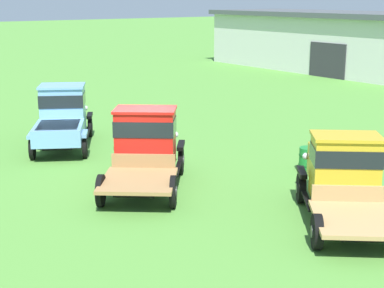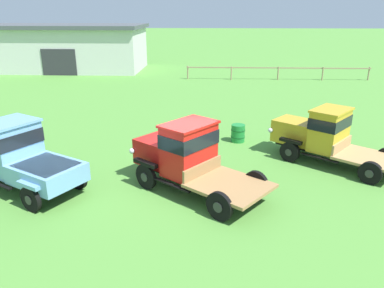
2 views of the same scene
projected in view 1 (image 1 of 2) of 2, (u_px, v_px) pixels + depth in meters
ground_plane at (143, 180)px, 18.21m from camera, size 240.00×240.00×0.00m
farm_shed at (331, 41)px, 45.23m from camera, size 20.54×8.20×4.43m
vintage_truck_foreground_near at (63, 116)px, 22.19m from camera, size 5.28×3.92×2.31m
vintage_truck_second_in_line at (146, 144)px, 17.78m from camera, size 5.01×4.50×2.33m
vintage_truck_midrow_center at (342, 174)px, 15.13m from camera, size 4.98×4.51×2.19m
oil_drum_beside_row at (309, 160)px, 19.02m from camera, size 0.66×0.66×0.81m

